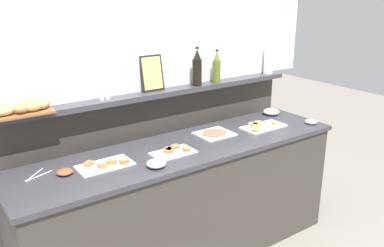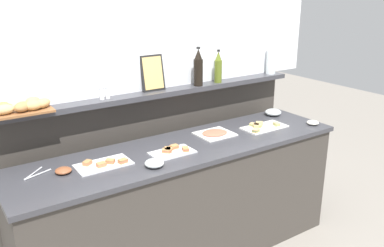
{
  "view_description": "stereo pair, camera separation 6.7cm",
  "coord_description": "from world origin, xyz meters",
  "px_view_note": "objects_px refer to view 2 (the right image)",
  "views": [
    {
      "loc": [
        -1.54,
        -2.27,
        2.01
      ],
      "look_at": [
        0.13,
        0.1,
        1.05
      ],
      "focal_mm": 38.43,
      "sensor_mm": 36.0,
      "label": 1
    },
    {
      "loc": [
        -1.49,
        -2.31,
        2.01
      ],
      "look_at": [
        0.13,
        0.1,
        1.05
      ],
      "focal_mm": 38.43,
      "sensor_mm": 36.0,
      "label": 2
    }
  ],
  "objects_px": {
    "sandwich_platter_side": "(104,164)",
    "serving_tongs": "(35,174)",
    "sandwich_platter_rear": "(263,127)",
    "glass_bowl_medium": "(273,112)",
    "condiment_bowl_dark": "(313,123)",
    "salt_shaker": "(102,94)",
    "condiment_bowl_red": "(63,171)",
    "water_carafe": "(271,61)",
    "bread_basket": "(18,107)",
    "wine_bottle_dark": "(198,68)",
    "pepper_shaker": "(108,93)",
    "sandwich_platter_front": "(172,151)",
    "glass_bowl_large": "(154,164)",
    "framed_picture": "(153,73)",
    "olive_oil_bottle": "(218,68)"
  },
  "relations": [
    {
      "from": "sandwich_platter_side",
      "to": "serving_tongs",
      "type": "distance_m",
      "value": 0.42
    },
    {
      "from": "sandwich_platter_rear",
      "to": "glass_bowl_medium",
      "type": "height_order",
      "value": "glass_bowl_medium"
    },
    {
      "from": "condiment_bowl_dark",
      "to": "serving_tongs",
      "type": "height_order",
      "value": "condiment_bowl_dark"
    },
    {
      "from": "condiment_bowl_dark",
      "to": "salt_shaker",
      "type": "height_order",
      "value": "salt_shaker"
    },
    {
      "from": "condiment_bowl_red",
      "to": "water_carafe",
      "type": "height_order",
      "value": "water_carafe"
    },
    {
      "from": "salt_shaker",
      "to": "water_carafe",
      "type": "relative_size",
      "value": 0.38
    },
    {
      "from": "condiment_bowl_dark",
      "to": "bread_basket",
      "type": "height_order",
      "value": "bread_basket"
    },
    {
      "from": "sandwich_platter_side",
      "to": "glass_bowl_medium",
      "type": "relative_size",
      "value": 2.42
    },
    {
      "from": "wine_bottle_dark",
      "to": "pepper_shaker",
      "type": "xyz_separation_m",
      "value": [
        -0.78,
        0.03,
        -0.1
      ]
    },
    {
      "from": "glass_bowl_medium",
      "to": "pepper_shaker",
      "type": "bearing_deg",
      "value": 171.08
    },
    {
      "from": "serving_tongs",
      "to": "bread_basket",
      "type": "xyz_separation_m",
      "value": [
        0.01,
        0.3,
        0.35
      ]
    },
    {
      "from": "condiment_bowl_dark",
      "to": "wine_bottle_dark",
      "type": "bearing_deg",
      "value": 142.93
    },
    {
      "from": "condiment_bowl_red",
      "to": "salt_shaker",
      "type": "height_order",
      "value": "salt_shaker"
    },
    {
      "from": "glass_bowl_medium",
      "to": "water_carafe",
      "type": "height_order",
      "value": "water_carafe"
    },
    {
      "from": "sandwich_platter_front",
      "to": "sandwich_platter_rear",
      "type": "bearing_deg",
      "value": 2.58
    },
    {
      "from": "sandwich_platter_front",
      "to": "serving_tongs",
      "type": "relative_size",
      "value": 1.69
    },
    {
      "from": "sandwich_platter_front",
      "to": "glass_bowl_large",
      "type": "distance_m",
      "value": 0.25
    },
    {
      "from": "serving_tongs",
      "to": "bread_basket",
      "type": "bearing_deg",
      "value": 88.14
    },
    {
      "from": "sandwich_platter_rear",
      "to": "condiment_bowl_red",
      "type": "bearing_deg",
      "value": 178.05
    },
    {
      "from": "pepper_shaker",
      "to": "bread_basket",
      "type": "distance_m",
      "value": 0.62
    },
    {
      "from": "serving_tongs",
      "to": "framed_picture",
      "type": "xyz_separation_m",
      "value": [
        1.02,
        0.35,
        0.45
      ]
    },
    {
      "from": "condiment_bowl_dark",
      "to": "condiment_bowl_red",
      "type": "bearing_deg",
      "value": 173.72
    },
    {
      "from": "sandwich_platter_front",
      "to": "bread_basket",
      "type": "relative_size",
      "value": 0.71
    },
    {
      "from": "salt_shaker",
      "to": "pepper_shaker",
      "type": "xyz_separation_m",
      "value": [
        0.04,
        0.0,
        0.0
      ]
    },
    {
      "from": "sandwich_platter_front",
      "to": "condiment_bowl_red",
      "type": "relative_size",
      "value": 2.99
    },
    {
      "from": "sandwich_platter_side",
      "to": "glass_bowl_medium",
      "type": "distance_m",
      "value": 1.68
    },
    {
      "from": "sandwich_platter_side",
      "to": "pepper_shaker",
      "type": "height_order",
      "value": "pepper_shaker"
    },
    {
      "from": "serving_tongs",
      "to": "water_carafe",
      "type": "xyz_separation_m",
      "value": [
        2.24,
        0.31,
        0.43
      ]
    },
    {
      "from": "glass_bowl_medium",
      "to": "framed_picture",
      "type": "bearing_deg",
      "value": 165.87
    },
    {
      "from": "condiment_bowl_red",
      "to": "sandwich_platter_side",
      "type": "bearing_deg",
      "value": -6.44
    },
    {
      "from": "glass_bowl_medium",
      "to": "serving_tongs",
      "type": "height_order",
      "value": "glass_bowl_medium"
    },
    {
      "from": "wine_bottle_dark",
      "to": "olive_oil_bottle",
      "type": "height_order",
      "value": "wine_bottle_dark"
    },
    {
      "from": "sandwich_platter_front",
      "to": "salt_shaker",
      "type": "height_order",
      "value": "salt_shaker"
    },
    {
      "from": "condiment_bowl_red",
      "to": "framed_picture",
      "type": "relative_size",
      "value": 0.37
    },
    {
      "from": "bread_basket",
      "to": "pepper_shaker",
      "type": "bearing_deg",
      "value": 0.33
    },
    {
      "from": "bread_basket",
      "to": "water_carafe",
      "type": "relative_size",
      "value": 1.82
    },
    {
      "from": "sandwich_platter_side",
      "to": "condiment_bowl_red",
      "type": "xyz_separation_m",
      "value": [
        -0.25,
        0.03,
        0.01
      ]
    },
    {
      "from": "serving_tongs",
      "to": "water_carafe",
      "type": "height_order",
      "value": "water_carafe"
    },
    {
      "from": "sandwich_platter_side",
      "to": "sandwich_platter_rear",
      "type": "relative_size",
      "value": 0.94
    },
    {
      "from": "salt_shaker",
      "to": "pepper_shaker",
      "type": "height_order",
      "value": "same"
    },
    {
      "from": "condiment_bowl_dark",
      "to": "wine_bottle_dark",
      "type": "distance_m",
      "value": 1.05
    },
    {
      "from": "pepper_shaker",
      "to": "sandwich_platter_side",
      "type": "bearing_deg",
      "value": -118.44
    },
    {
      "from": "sandwich_platter_rear",
      "to": "glass_bowl_medium",
      "type": "relative_size",
      "value": 2.58
    },
    {
      "from": "olive_oil_bottle",
      "to": "salt_shaker",
      "type": "height_order",
      "value": "olive_oil_bottle"
    },
    {
      "from": "bread_basket",
      "to": "sandwich_platter_rear",
      "type": "bearing_deg",
      "value": -13.83
    },
    {
      "from": "serving_tongs",
      "to": "pepper_shaker",
      "type": "bearing_deg",
      "value": 26.22
    },
    {
      "from": "glass_bowl_large",
      "to": "sandwich_platter_side",
      "type": "bearing_deg",
      "value": 142.23
    },
    {
      "from": "wine_bottle_dark",
      "to": "framed_picture",
      "type": "relative_size",
      "value": 1.15
    },
    {
      "from": "sandwich_platter_rear",
      "to": "condiment_bowl_dark",
      "type": "distance_m",
      "value": 0.44
    },
    {
      "from": "framed_picture",
      "to": "water_carafe",
      "type": "distance_m",
      "value": 1.22
    }
  ]
}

